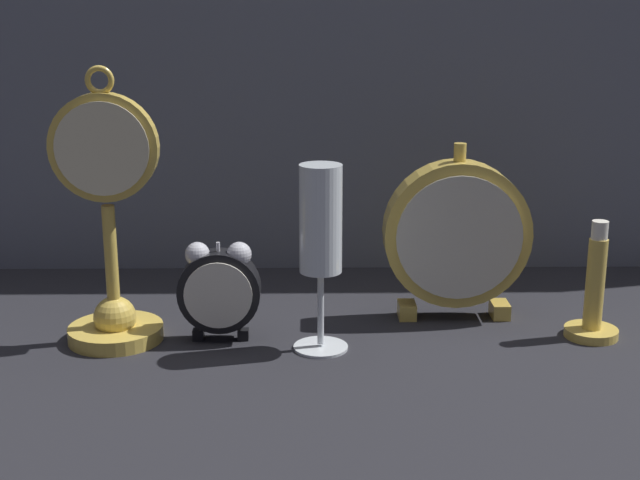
# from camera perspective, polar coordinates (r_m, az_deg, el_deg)

# --- Properties ---
(ground_plane) EXTENTS (4.00, 4.00, 0.00)m
(ground_plane) POSITION_cam_1_polar(r_m,az_deg,el_deg) (0.93, 0.07, -7.64)
(ground_plane) COLOR #232328
(fabric_backdrop_drape) EXTENTS (1.59, 0.01, 0.66)m
(fabric_backdrop_drape) POSITION_cam_1_polar(r_m,az_deg,el_deg) (1.18, -0.17, 13.83)
(fabric_backdrop_drape) COLOR slate
(fabric_backdrop_drape) RESTS_ON ground_plane
(pocket_watch_on_stand) EXTENTS (0.11, 0.10, 0.30)m
(pocket_watch_on_stand) POSITION_cam_1_polar(r_m,az_deg,el_deg) (0.97, -13.31, 0.01)
(pocket_watch_on_stand) COLOR gold
(pocket_watch_on_stand) RESTS_ON ground_plane
(alarm_clock_twin_bell) EXTENTS (0.09, 0.03, 0.11)m
(alarm_clock_twin_bell) POSITION_cam_1_polar(r_m,az_deg,el_deg) (0.97, -6.47, -2.99)
(alarm_clock_twin_bell) COLOR black
(alarm_clock_twin_bell) RESTS_ON ground_plane
(mantel_clock_silver) EXTENTS (0.17, 0.04, 0.21)m
(mantel_clock_silver) POSITION_cam_1_polar(r_m,az_deg,el_deg) (1.03, 8.74, 0.32)
(mantel_clock_silver) COLOR gold
(mantel_clock_silver) RESTS_ON ground_plane
(champagne_flute) EXTENTS (0.06, 0.06, 0.20)m
(champagne_flute) POSITION_cam_1_polar(r_m,az_deg,el_deg) (0.92, 0.07, 0.44)
(champagne_flute) COLOR silver
(champagne_flute) RESTS_ON ground_plane
(brass_candlestick) EXTENTS (0.06, 0.06, 0.13)m
(brass_candlestick) POSITION_cam_1_polar(r_m,az_deg,el_deg) (1.02, 17.11, -3.71)
(brass_candlestick) COLOR gold
(brass_candlestick) RESTS_ON ground_plane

